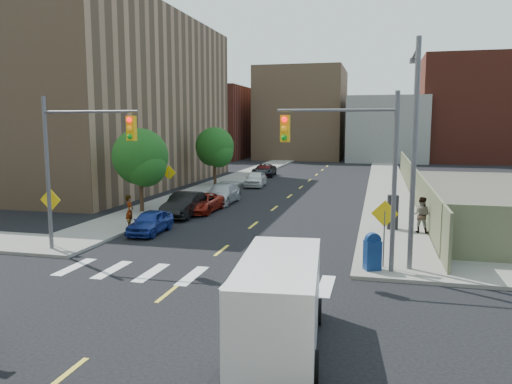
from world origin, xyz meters
The scene contains 29 objects.
ground centered at (0.00, 0.00, 0.00)m, with size 160.00×160.00×0.00m, color black.
sidewalk_nw centered at (-7.75, 41.50, 0.07)m, with size 3.50×73.00×0.15m, color gray.
sidewalk_ne centered at (7.75, 41.50, 0.07)m, with size 3.50×73.00×0.15m, color gray.
fence_north centered at (9.60, 28.00, 1.25)m, with size 0.12×44.00×2.50m, color #666D4C.
building_nw centered at (-22.00, 30.00, 8.00)m, with size 22.00×30.00×16.00m, color #8C6B4C.
bg_bldg_west centered at (-22.00, 70.00, 6.00)m, with size 14.00×18.00×12.00m, color #592319.
bg_bldg_midwest centered at (-6.00, 72.00, 7.50)m, with size 14.00×16.00×15.00m, color #8C6B4C.
bg_bldg_center centered at (8.00, 70.00, 5.00)m, with size 12.00×16.00×10.00m, color gray.
bg_bldg_east centered at (22.00, 72.00, 8.00)m, with size 18.00×18.00×16.00m, color #592319.
signal_nw centered at (-5.98, 6.00, 4.53)m, with size 4.59×0.30×7.00m.
signal_ne centered at (5.98, 6.00, 4.53)m, with size 4.59×0.30×7.00m.
streetlight_ne centered at (8.20, 6.90, 5.22)m, with size 0.25×3.70×9.00m.
warn_sign_nw centered at (-7.80, 6.50, 1.99)m, with size 1.06×0.06×2.83m.
warn_sign_ne centered at (7.20, 6.50, 1.99)m, with size 1.06×0.06×2.83m.
warn_sign_midwest centered at (-7.80, 20.00, 1.99)m, with size 1.06×0.06×2.83m.
tree_west_near centered at (-8.00, 16.05, 3.48)m, with size 3.66×3.64×5.52m.
tree_west_far centered at (-8.00, 31.05, 3.48)m, with size 3.66×3.64×5.52m.
parked_car_blue centered at (-4.79, 10.57, 0.62)m, with size 1.47×3.64×1.24m, color navy.
parked_car_black centered at (-4.85, 15.63, 0.76)m, with size 1.60×4.59×1.51m, color black.
parked_car_red centered at (-4.40, 17.29, 0.62)m, with size 2.06×4.47×1.24m, color maroon.
parked_car_silver centered at (-4.20, 21.12, 0.71)m, with size 2.00×4.92×1.43m, color #AAACB2.
parked_car_white centered at (-4.20, 31.53, 0.72)m, with size 1.70×4.23×1.44m, color silver.
parked_car_maroon centered at (-5.39, 40.47, 0.62)m, with size 1.30×3.74×1.23m, color #3E0C0E.
parked_car_grey centered at (-5.50, 40.83, 0.69)m, with size 2.30×4.99×1.39m, color black.
cargo_van centered at (4.49, -1.02, 1.24)m, with size 2.54×5.31×2.36m.
mailbox centered at (6.78, 6.00, 0.86)m, with size 0.73×0.66×1.47m.
payphone centered at (7.73, 14.12, 1.07)m, with size 0.55×0.45×1.85m, color black.
pedestrian_west centered at (-6.30, 11.18, 1.03)m, with size 0.64×0.42×1.76m, color gray.
pedestrian_east centered at (9.15, 13.53, 1.09)m, with size 0.92×0.71×1.88m, color gray.
Camera 1 is at (6.89, -13.36, 5.76)m, focal length 35.00 mm.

